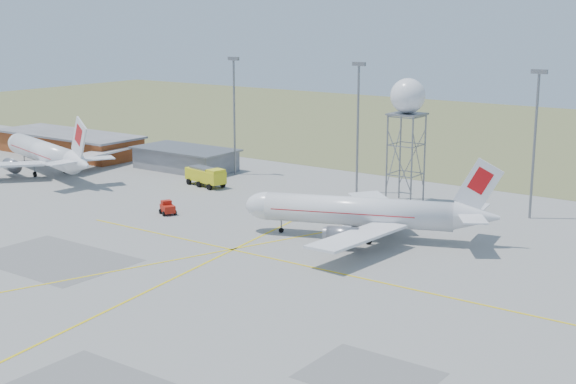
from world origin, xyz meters
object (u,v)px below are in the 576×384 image
Objects in this scene: radar_tower at (407,134)px; fire_truck at (206,177)px; airliner_main at (362,212)px; baggage_tug at (168,209)px; airliner_far at (46,154)px.

fire_truck is (-31.88, -8.67, -8.91)m from radar_tower.
airliner_main is 1.68× the size of radar_tower.
fire_truck is 2.86× the size of baggage_tug.
airliner_far reaches higher than baggage_tug.
baggage_tug is at bearing -53.25° from fire_truck.
airliner_main is at bearing 38.41° from baggage_tug.
airliner_far is 31.24m from fire_truck.
radar_tower is at bearing 75.07° from baggage_tug.
radar_tower is at bearing 27.04° from fire_truck.
fire_truck reaches higher than baggage_tug.
airliner_main reaches higher than fire_truck.
radar_tower is at bearing -147.88° from airliner_far.
airliner_main is at bearing -76.81° from radar_tower.
radar_tower is at bearing -98.11° from airliner_main.
fire_truck is 19.12m from baggage_tug.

